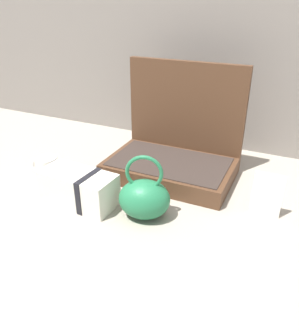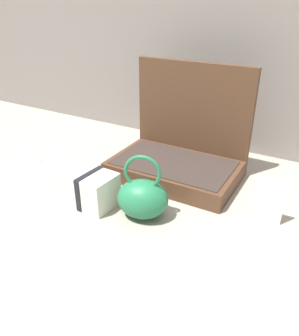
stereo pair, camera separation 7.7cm
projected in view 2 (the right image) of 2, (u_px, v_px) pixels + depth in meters
The scene contains 6 objects.
ground_plane at pixel (156, 203), 1.11m from camera, with size 6.00×6.00×0.00m, color #9E9384.
open_suitcase at pixel (180, 151), 1.25m from camera, with size 0.45×0.30×0.40m.
teal_pouch_handbag at pixel (142, 197), 1.02m from camera, with size 0.19×0.16×0.21m.
cream_toiletry_bag at pixel (81, 185), 1.10m from camera, with size 0.25×0.13×0.11m.
coffee_mug at pixel (53, 165), 1.26m from camera, with size 0.11×0.08×0.09m.
info_card_left at pixel (268, 200), 0.99m from camera, with size 0.09×0.01×0.14m, color white.
Camera 2 is at (0.44, -0.82, 0.61)m, focal length 36.11 mm.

